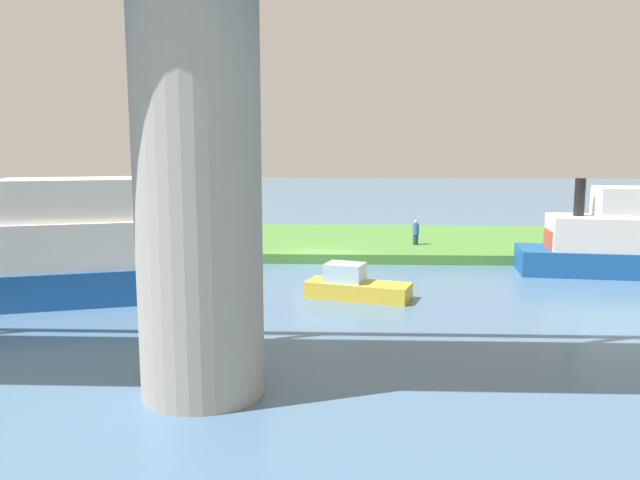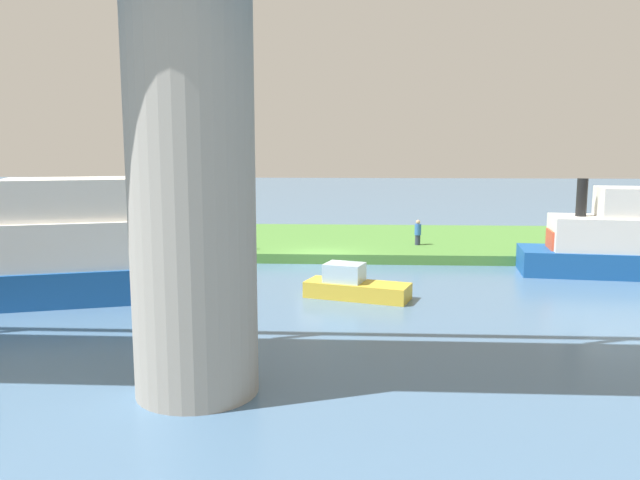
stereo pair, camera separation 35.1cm
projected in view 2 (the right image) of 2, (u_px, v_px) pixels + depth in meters
ground_plane at (323, 264)px, 32.34m from camera, size 160.00×160.00×0.00m
grassy_bank at (328, 241)px, 38.22m from camera, size 80.00×12.00×0.50m
bridge_pylon at (192, 193)px, 15.09m from camera, size 2.99×2.99×9.80m
person_on_bank at (418, 232)px, 35.19m from camera, size 0.42×0.42×1.39m
mooring_post at (246, 240)px, 33.67m from camera, size 0.20×0.20×1.04m
motorboat_red at (49, 252)px, 24.68m from camera, size 10.67×6.19×5.17m
skiff_small at (626, 240)px, 29.42m from camera, size 9.00×3.93×4.45m
houseboat_blue at (354, 286)px, 25.27m from camera, size 4.33×2.63×1.36m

